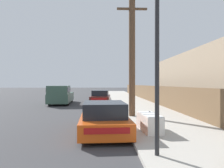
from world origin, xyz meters
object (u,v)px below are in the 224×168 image
parked_sports_car_red (104,118)px  pickup_truck (61,95)px  discarded_fridge (149,122)px  car_parked_mid (101,98)px  street_lamp (157,47)px  utility_pole (132,55)px

parked_sports_car_red → pickup_truck: 13.40m
discarded_fridge → car_parked_mid: car_parked_mid is taller
discarded_fridge → pickup_truck: pickup_truck is taller
parked_sports_car_red → street_lamp: 4.30m
parked_sports_car_red → utility_pole: utility_pole is taller
pickup_truck → utility_pole: utility_pole is taller
pickup_truck → street_lamp: street_lamp is taller
utility_pole → street_lamp: size_ratio=1.41×
car_parked_mid → pickup_truck: 3.97m
parked_sports_car_red → car_parked_mid: car_parked_mid is taller
car_parked_mid → utility_pole: (2.00, -8.95, 3.08)m
discarded_fridge → street_lamp: size_ratio=0.37×
parked_sports_car_red → utility_pole: bearing=63.9°
car_parked_mid → parked_sports_car_red: bearing=-85.4°
pickup_truck → utility_pole: 11.01m
parked_sports_car_red → pickup_truck: pickup_truck is taller
car_parked_mid → pickup_truck: pickup_truck is taller
car_parked_mid → pickup_truck: (-3.96, -0.12, 0.27)m
street_lamp → discarded_fridge: bearing=82.0°
discarded_fridge → pickup_truck: size_ratio=0.31×
parked_sports_car_red → pickup_truck: bearing=106.0°
parked_sports_car_red → street_lamp: (1.42, -3.27, 2.41)m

